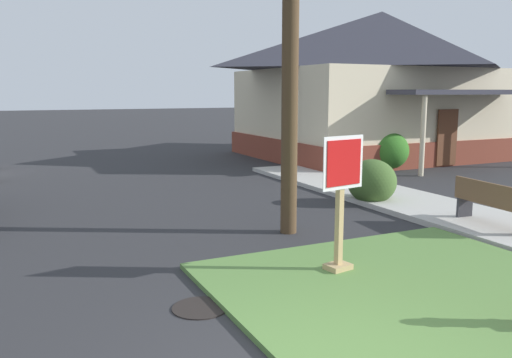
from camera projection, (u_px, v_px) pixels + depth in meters
name	position (u px, v px, depth m)	size (l,w,h in m)	color
grass_corner_patch	(413.00, 289.00, 6.99)	(5.07, 4.51, 0.08)	#567F3D
sidewalk_strip	(431.00, 208.00, 11.76)	(2.20, 14.34, 0.12)	#B2AFA8
stop_sign	(341.00, 206.00, 7.49)	(0.75, 0.34, 1.96)	tan
manhole_cover	(200.00, 308.00, 6.47)	(0.70, 0.70, 0.02)	black
street_bench	(491.00, 201.00, 9.93)	(0.56, 1.68, 0.85)	brown
corner_house	(380.00, 83.00, 21.67)	(10.63, 9.31, 5.88)	brown
shrub_near_porch	(388.00, 151.00, 17.96)	(1.43, 1.43, 1.32)	#327023
shrub_by_curb	(372.00, 182.00, 12.46)	(1.17, 1.17, 1.07)	#3D5B28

